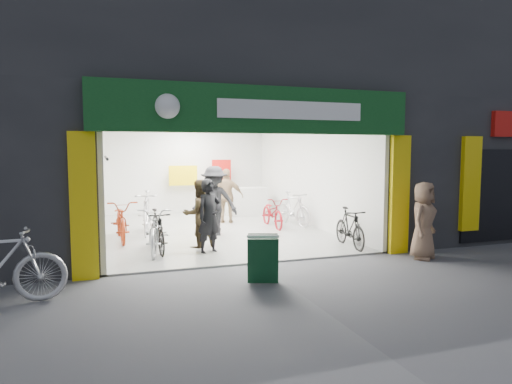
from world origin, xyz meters
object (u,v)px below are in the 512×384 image
pedestrian_near (423,221)px  sandwich_board (263,258)px  bike_left_front (157,230)px  bike_right_front (350,228)px

pedestrian_near → sandwich_board: size_ratio=2.00×
bike_left_front → sandwich_board: 3.27m
pedestrian_near → sandwich_board: 3.85m
sandwich_board → pedestrian_near: bearing=28.5°
bike_right_front → pedestrian_near: bearing=-50.9°
bike_left_front → bike_right_front: 4.40m
pedestrian_near → sandwich_board: (-3.78, -0.61, -0.36)m
bike_left_front → sandwich_board: size_ratio=2.47×
sandwich_board → bike_right_front: bearing=54.5°
bike_left_front → pedestrian_near: bearing=-12.1°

